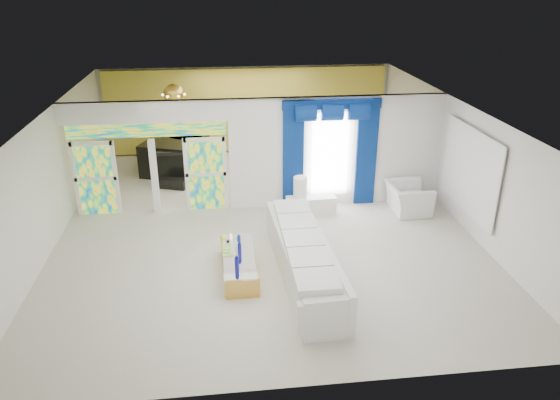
{
  "coord_description": "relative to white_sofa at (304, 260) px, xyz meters",
  "views": [
    {
      "loc": [
        -1.02,
        -12.28,
        5.92
      ],
      "look_at": [
        0.3,
        -1.2,
        1.1
      ],
      "focal_mm": 33.75,
      "sensor_mm": 36.0,
      "label": 1
    }
  ],
  "objects": [
    {
      "name": "wall_mirror",
      "position": [
        4.33,
        1.81,
        1.14
      ],
      "size": [
        0.04,
        2.7,
        1.9
      ],
      "primitive_type": "cube",
      "color": "white",
      "rests_on": "ground"
    },
    {
      "name": "window_pane",
      "position": [
        1.29,
        3.71,
        1.04
      ],
      "size": [
        1.0,
        0.02,
        2.3
      ],
      "primitive_type": "cube",
      "color": "white",
      "rests_on": "dividing_wall"
    },
    {
      "name": "armchair",
      "position": [
        3.3,
        2.97,
        -0.02
      ],
      "size": [
        1.07,
        1.22,
        0.78
      ],
      "primitive_type": "imported",
      "rotation": [
        0.0,
        0.0,
        1.59
      ],
      "color": "silver",
      "rests_on": "ground"
    },
    {
      "name": "dividing_header",
      "position": [
        -3.46,
        3.81,
        2.31
      ],
      "size": [
        4.3,
        0.18,
        0.55
      ],
      "primitive_type": "cube",
      "color": "white",
      "rests_on": "dividing_wall"
    },
    {
      "name": "blue_pelmet",
      "position": [
        1.29,
        3.68,
        2.41
      ],
      "size": [
        2.6,
        0.12,
        0.25
      ],
      "primitive_type": "cube",
      "color": "#031648",
      "rests_on": "dividing_wall"
    },
    {
      "name": "chandelier",
      "position": [
        -2.91,
        6.21,
        2.24
      ],
      "size": [
        0.6,
        0.6,
        0.6
      ],
      "primitive_type": "sphere",
      "color": "gold",
      "rests_on": "ceiling"
    },
    {
      "name": "grand_piano",
      "position": [
        -3.09,
        7.03,
        0.11
      ],
      "size": [
        2.19,
        2.49,
        1.05
      ],
      "primitive_type": "cube",
      "rotation": [
        0.0,
        0.0,
        -0.34
      ],
      "color": "black",
      "rests_on": "ground"
    },
    {
      "name": "coffee_table",
      "position": [
        -1.35,
        0.3,
        -0.2
      ],
      "size": [
        0.75,
        1.99,
        0.44
      ],
      "primitive_type": "cube",
      "rotation": [
        0.0,
        0.0,
        0.05
      ],
      "color": "gold",
      "rests_on": "ground"
    },
    {
      "name": "console_table",
      "position": [
        0.72,
        3.23,
        -0.2
      ],
      "size": [
        1.33,
        0.48,
        0.44
      ],
      "primitive_type": "cube",
      "rotation": [
        0.0,
        0.0,
        0.05
      ],
      "color": "white",
      "rests_on": "ground"
    },
    {
      "name": "stained_panel_left",
      "position": [
        -4.89,
        3.81,
        0.59
      ],
      "size": [
        0.95,
        0.04,
        2.0
      ],
      "primitive_type": "cube",
      "color": "#994C3F",
      "rests_on": "ground"
    },
    {
      "name": "white_sofa",
      "position": [
        0.0,
        0.0,
        0.0
      ],
      "size": [
        1.14,
        4.38,
        0.83
      ],
      "primitive_type": "cube",
      "rotation": [
        0.0,
        0.0,
        0.05
      ],
      "color": "silver",
      "rests_on": "ground"
    },
    {
      "name": "blue_drape_left",
      "position": [
        0.29,
        3.68,
        0.99
      ],
      "size": [
        0.55,
        0.1,
        2.8
      ],
      "primitive_type": "cube",
      "color": "#031648",
      "rests_on": "ground"
    },
    {
      "name": "stained_transom",
      "position": [
        -3.46,
        3.81,
        1.84
      ],
      "size": [
        4.0,
        0.05,
        0.35
      ],
      "primitive_type": "cube",
      "color": "#994C3F",
      "rests_on": "dividing_header"
    },
    {
      "name": "table_lamp",
      "position": [
        0.42,
        3.23,
        0.31
      ],
      "size": [
        0.36,
        0.36,
        0.58
      ],
      "primitive_type": "cylinder",
      "color": "silver",
      "rests_on": "console_table"
    },
    {
      "name": "gold_curtains",
      "position": [
        -0.61,
        8.71,
        1.09
      ],
      "size": [
        9.7,
        0.12,
        2.9
      ],
      "primitive_type": "cube",
      "color": "gold",
      "rests_on": "ground"
    },
    {
      "name": "decanters",
      "position": [
        -1.36,
        0.29,
        0.12
      ],
      "size": [
        0.18,
        1.16,
        0.24
      ],
      "color": "navy",
      "rests_on": "coffee_table"
    },
    {
      "name": "piano_bench",
      "position": [
        -3.09,
        5.43,
        -0.27
      ],
      "size": [
        0.92,
        0.61,
        0.29
      ],
      "primitive_type": "cube",
      "rotation": [
        0.0,
        0.0,
        -0.34
      ],
      "color": "black",
      "rests_on": "ground"
    },
    {
      "name": "dividing_wall",
      "position": [
        1.54,
        3.81,
        1.09
      ],
      "size": [
        5.7,
        0.18,
        3.0
      ],
      "primitive_type": "cube",
      "color": "white",
      "rests_on": "ground"
    },
    {
      "name": "tv_console",
      "position": [
        -5.01,
        4.98,
        -0.03
      ],
      "size": [
        0.57,
        0.53,
        0.77
      ],
      "primitive_type": "cube",
      "rotation": [
        0.0,
        0.0,
        -0.1
      ],
      "color": "tan",
      "rests_on": "ground"
    },
    {
      "name": "stained_panel_right",
      "position": [
        -2.04,
        3.81,
        0.59
      ],
      "size": [
        0.95,
        0.04,
        2.0
      ],
      "primitive_type": "cube",
      "color": "#994C3F",
      "rests_on": "ground"
    },
    {
      "name": "blue_drape_right",
      "position": [
        2.29,
        3.68,
        0.99
      ],
      "size": [
        0.55,
        0.1,
        2.8
      ],
      "primitive_type": "cube",
      "color": "#031648",
      "rests_on": "ground"
    },
    {
      "name": "floor",
      "position": [
        -0.61,
        2.81,
        -0.41
      ],
      "size": [
        12.0,
        12.0,
        0.0
      ],
      "primitive_type": "plane",
      "color": "#B7AF9E",
      "rests_on": "ground"
    }
  ]
}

